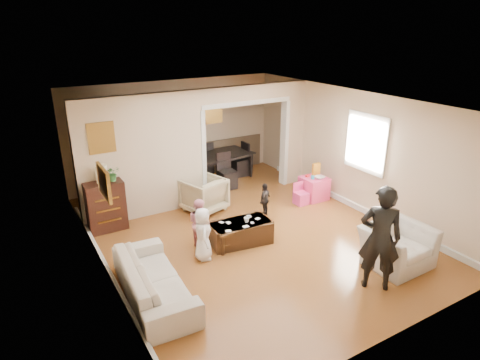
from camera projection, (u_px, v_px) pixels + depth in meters
floor at (245, 232)px, 8.26m from camera, size 7.00×7.00×0.00m
partition_left at (144, 157)px, 8.59m from camera, size 2.75×0.18×2.60m
partition_right at (292, 133)px, 10.42m from camera, size 0.55×0.18×2.60m
partition_header at (246, 93)px, 9.37m from camera, size 2.22×0.18×0.35m
window_pane at (366, 143)px, 8.68m from camera, size 0.03×0.95×1.10m
framed_art_partition at (101, 138)px, 7.92m from camera, size 0.45×0.03×0.55m
framed_art_sofa_wall at (104, 183)px, 5.85m from camera, size 0.03×0.55×0.40m
framed_art_alcove at (213, 112)px, 10.94m from camera, size 0.45×0.03×0.55m
sofa at (154, 279)px, 6.23m from camera, size 0.94×2.13×0.61m
armchair_back at (204, 195)px, 9.09m from camera, size 1.01×1.03×0.76m
armchair_front at (397, 246)px, 7.05m from camera, size 1.08×0.95×0.69m
dresser at (106, 206)px, 8.21m from camera, size 0.73×0.41×1.01m
table_lamp at (102, 174)px, 7.97m from camera, size 0.22×0.22×0.36m
potted_plant at (112, 173)px, 8.07m from camera, size 0.27×0.24×0.30m
coffee_table at (241, 233)px, 7.80m from camera, size 1.20×0.73×0.42m
coffee_cup at (246, 220)px, 7.72m from camera, size 0.12×0.12×0.10m
play_table at (314, 188)px, 9.75m from camera, size 0.55×0.55×0.53m
cereal_box at (316, 169)px, 9.74m from camera, size 0.20×0.07×0.30m
cyan_cup at (313, 177)px, 9.55m from camera, size 0.08×0.08×0.08m
toy_block at (307, 176)px, 9.69m from camera, size 0.10×0.08×0.05m
play_bowl at (320, 178)px, 9.57m from camera, size 0.23×0.23×0.06m
dining_table at (215, 168)px, 10.87m from camera, size 2.10×1.35×0.69m
adult_person at (380, 238)px, 6.27m from camera, size 0.74×0.73×1.72m
child_kneel_a at (203, 234)px, 7.18m from camera, size 0.44×0.54×0.96m
child_kneel_b at (200, 223)px, 7.62m from camera, size 0.44×0.52×0.94m
child_toddler at (265, 200)px, 8.85m from camera, size 0.47×0.38×0.75m
craft_papers at (242, 222)px, 7.73m from camera, size 0.84×0.47×0.00m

